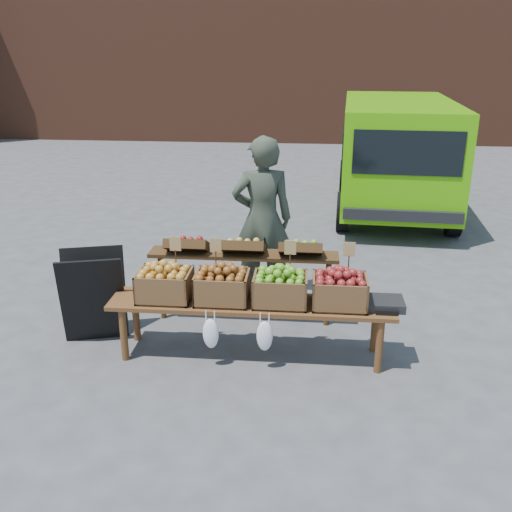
# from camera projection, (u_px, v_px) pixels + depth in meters

# --- Properties ---
(ground) EXTENTS (80.00, 80.00, 0.00)m
(ground) POSITION_uv_depth(u_px,v_px,m) (234.00, 360.00, 5.51)
(ground) COLOR #49494B
(delivery_van) EXTENTS (2.28, 4.50, 1.96)m
(delivery_van) POSITION_uv_depth(u_px,v_px,m) (395.00, 157.00, 10.16)
(delivery_van) COLOR #4BAD07
(delivery_van) RESTS_ON ground
(vendor) EXTENTS (0.78, 0.58, 1.93)m
(vendor) POSITION_uv_depth(u_px,v_px,m) (262.00, 219.00, 6.58)
(vendor) COLOR #333B2E
(vendor) RESTS_ON ground
(chalkboard_sign) EXTENTS (0.70, 0.50, 0.95)m
(chalkboard_sign) POSITION_uv_depth(u_px,v_px,m) (94.00, 296.00, 5.76)
(chalkboard_sign) COLOR black
(chalkboard_sign) RESTS_ON ground
(back_table) EXTENTS (2.10, 0.44, 1.04)m
(back_table) POSITION_uv_depth(u_px,v_px,m) (244.00, 277.00, 6.10)
(back_table) COLOR #3C2612
(back_table) RESTS_ON ground
(display_bench) EXTENTS (2.70, 0.56, 0.57)m
(display_bench) POSITION_uv_depth(u_px,v_px,m) (251.00, 329.00, 5.50)
(display_bench) COLOR #573419
(display_bench) RESTS_ON ground
(crate_golden_apples) EXTENTS (0.50, 0.40, 0.28)m
(crate_golden_apples) POSITION_uv_depth(u_px,v_px,m) (165.00, 285.00, 5.42)
(crate_golden_apples) COLOR #AA991F
(crate_golden_apples) RESTS_ON display_bench
(crate_russet_pears) EXTENTS (0.50, 0.40, 0.28)m
(crate_russet_pears) POSITION_uv_depth(u_px,v_px,m) (222.00, 287.00, 5.37)
(crate_russet_pears) COLOR brown
(crate_russet_pears) RESTS_ON display_bench
(crate_red_apples) EXTENTS (0.50, 0.40, 0.28)m
(crate_red_apples) POSITION_uv_depth(u_px,v_px,m) (280.00, 289.00, 5.32)
(crate_red_apples) COLOR #518326
(crate_red_apples) RESTS_ON display_bench
(crate_green_apples) EXTENTS (0.50, 0.40, 0.28)m
(crate_green_apples) POSITION_uv_depth(u_px,v_px,m) (339.00, 292.00, 5.28)
(crate_green_apples) COLOR maroon
(crate_green_apples) RESTS_ON display_bench
(weighing_scale) EXTENTS (0.34, 0.30, 0.08)m
(weighing_scale) POSITION_uv_depth(u_px,v_px,m) (385.00, 303.00, 5.27)
(weighing_scale) COLOR black
(weighing_scale) RESTS_ON display_bench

